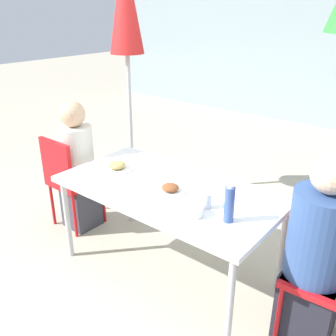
# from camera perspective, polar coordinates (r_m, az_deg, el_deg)

# --- Properties ---
(ground_plane) EXTENTS (24.00, 24.00, 0.00)m
(ground_plane) POSITION_cam_1_polar(r_m,az_deg,el_deg) (3.10, 0.00, -15.22)
(ground_plane) COLOR #B2A893
(dining_table) EXTENTS (1.63, 0.85, 0.74)m
(dining_table) POSITION_cam_1_polar(r_m,az_deg,el_deg) (2.73, 0.00, -3.91)
(dining_table) COLOR white
(dining_table) RESTS_ON ground
(chair_left) EXTENTS (0.41, 0.41, 0.89)m
(chair_left) POSITION_cam_1_polar(r_m,az_deg,el_deg) (3.51, -15.02, -1.19)
(chair_left) COLOR red
(chair_left) RESTS_ON ground
(person_left) EXTENTS (0.31, 0.31, 1.21)m
(person_left) POSITION_cam_1_polar(r_m,az_deg,el_deg) (3.49, -13.59, -0.13)
(person_left) COLOR #383842
(person_left) RESTS_ON ground
(chair_right) EXTENTS (0.42, 0.42, 0.89)m
(chair_right) POSITION_cam_1_polar(r_m,az_deg,el_deg) (2.51, 23.03, -12.99)
(chair_right) COLOR red
(chair_right) RESTS_ON ground
(person_right) EXTENTS (0.36, 0.36, 1.23)m
(person_right) POSITION_cam_1_polar(r_m,az_deg,el_deg) (2.42, 21.61, -12.59)
(person_right) COLOR black
(person_right) RESTS_ON ground
(closed_umbrella) EXTENTS (0.36, 0.36, 2.48)m
(closed_umbrella) POSITION_cam_1_polar(r_m,az_deg,el_deg) (3.81, -6.44, 22.06)
(closed_umbrella) COLOR #333333
(closed_umbrella) RESTS_ON ground
(plate_0) EXTENTS (0.25, 0.25, 0.07)m
(plate_0) POSITION_cam_1_polar(r_m,az_deg,el_deg) (3.01, -7.81, 0.19)
(plate_0) COLOR white
(plate_0) RESTS_ON dining_table
(plate_1) EXTENTS (0.22, 0.22, 0.06)m
(plate_1) POSITION_cam_1_polar(r_m,az_deg,el_deg) (2.62, 0.33, -3.27)
(plate_1) COLOR white
(plate_1) RESTS_ON dining_table
(bottle) EXTENTS (0.06, 0.06, 0.25)m
(bottle) POSITION_cam_1_polar(r_m,az_deg,el_deg) (2.27, 9.33, -5.43)
(bottle) COLOR #334C8E
(bottle) RESTS_ON dining_table
(drinking_cup) EXTENTS (0.07, 0.07, 0.10)m
(drinking_cup) POSITION_cam_1_polar(r_m,az_deg,el_deg) (2.43, 5.91, -4.94)
(drinking_cup) COLOR silver
(drinking_cup) RESTS_ON dining_table
(salad_bowl) EXTENTS (0.14, 0.14, 0.06)m
(salad_bowl) POSITION_cam_1_polar(r_m,az_deg,el_deg) (2.35, 3.71, -6.50)
(salad_bowl) COLOR white
(salad_bowl) RESTS_ON dining_table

